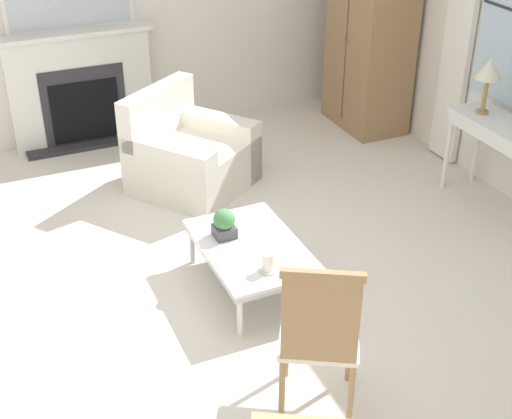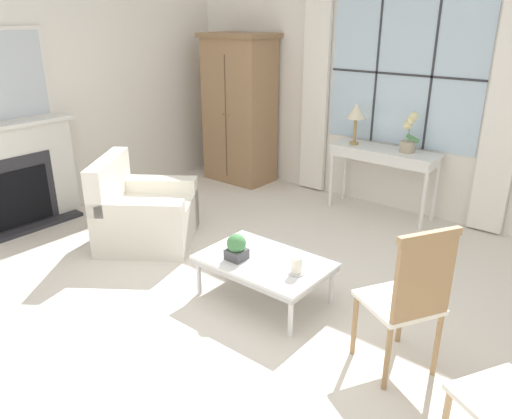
# 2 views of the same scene
# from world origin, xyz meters

# --- Properties ---
(ground_plane) EXTENTS (14.00, 14.00, 0.00)m
(ground_plane) POSITION_xyz_m (0.00, 0.00, 0.00)
(ground_plane) COLOR silver
(fireplace) EXTENTS (0.34, 1.48, 2.09)m
(fireplace) POSITION_xyz_m (-2.91, -0.18, 0.69)
(fireplace) COLOR #2D2D33
(fireplace) RESTS_ON ground_plane
(armoire) EXTENTS (0.97, 0.62, 1.98)m
(armoire) POSITION_xyz_m (-2.14, 2.67, 0.99)
(armoire) COLOR #93704C
(armoire) RESTS_ON ground_plane
(table_lamp) EXTENTS (0.22, 0.22, 0.48)m
(table_lamp) POSITION_xyz_m (-0.40, 2.71, 1.15)
(table_lamp) COLOR #9E7F47
(table_lamp) RESTS_ON console_table
(armchair_upholstered) EXTENTS (1.26, 1.27, 0.88)m
(armchair_upholstered) POSITION_xyz_m (-1.55, 0.48, 0.29)
(armchair_upholstered) COLOR silver
(armchair_upholstered) RESTS_ON ground_plane
(side_chair_wooden) EXTENTS (0.60, 0.60, 1.06)m
(side_chair_wooden) POSITION_xyz_m (1.38, 0.22, 0.60)
(side_chair_wooden) COLOR white
(side_chair_wooden) RESTS_ON ground_plane
(coffee_table) EXTENTS (1.04, 0.68, 0.36)m
(coffee_table) POSITION_xyz_m (0.11, 0.37, 0.32)
(coffee_table) COLOR silver
(coffee_table) RESTS_ON ground_plane
(potted_plant_small) EXTENTS (0.16, 0.16, 0.22)m
(potted_plant_small) POSITION_xyz_m (-0.08, 0.24, 0.47)
(potted_plant_small) COLOR #4C4C51
(potted_plant_small) RESTS_ON coffee_table
(pillar_candle) EXTENTS (0.12, 0.12, 0.15)m
(pillar_candle) POSITION_xyz_m (0.44, 0.34, 0.43)
(pillar_candle) COLOR silver
(pillar_candle) RESTS_ON coffee_table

